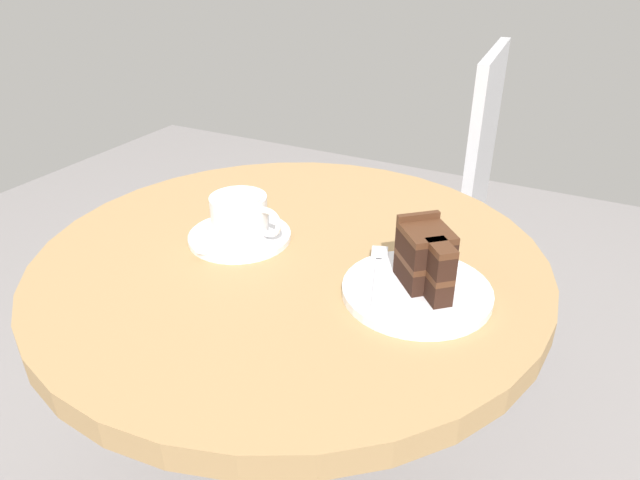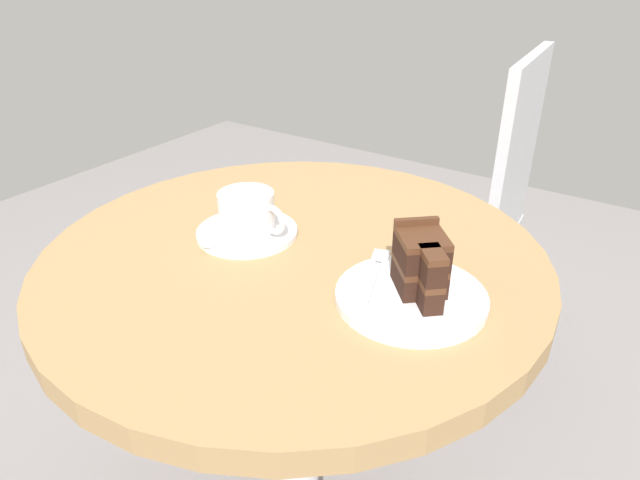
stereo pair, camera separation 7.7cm
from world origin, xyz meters
The scene contains 9 objects.
cafe_table centered at (0.00, 0.00, 0.60)m, with size 0.73×0.73×0.72m.
saucer centered at (-0.09, 0.00, 0.72)m, with size 0.15×0.15×0.01m.
coffee_cup centered at (-0.08, 0.00, 0.76)m, with size 0.11×0.08×0.06m.
teaspoon centered at (-0.08, -0.05, 0.73)m, with size 0.09×0.08×0.00m.
cake_plate centered at (0.20, -0.02, 0.72)m, with size 0.19×0.19×0.01m.
cake_slice centered at (0.20, -0.01, 0.77)m, with size 0.09×0.10×0.08m.
fork centered at (0.14, 0.00, 0.73)m, with size 0.06×0.15×0.00m.
napkin centered at (0.19, -0.02, 0.72)m, with size 0.17×0.17×0.00m.
cafe_chair centered at (0.02, 0.72, 0.52)m, with size 0.41×0.41×0.90m.
Camera 1 is at (0.37, -0.62, 1.13)m, focal length 32.00 mm.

